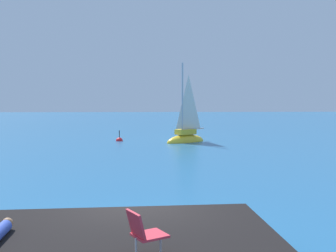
% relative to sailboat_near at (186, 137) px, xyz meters
% --- Properties ---
extents(ground_plane, '(160.00, 160.00, 0.00)m').
position_rel_sailboat_near_xyz_m(ground_plane, '(-2.97, -21.96, -0.37)').
color(ground_plane, '#236093').
extents(boulder_seaward, '(1.30, 1.20, 0.62)m').
position_rel_sailboat_near_xyz_m(boulder_seaward, '(-5.59, -22.42, -0.37)').
color(boulder_seaward, black).
rests_on(boulder_seaward, ground).
extents(boulder_inland, '(1.36, 1.40, 0.66)m').
position_rel_sailboat_near_xyz_m(boulder_inland, '(-0.99, -21.69, -0.37)').
color(boulder_inland, black).
rests_on(boulder_inland, ground).
extents(sailboat_near, '(3.59, 3.03, 6.74)m').
position_rel_sailboat_near_xyz_m(sailboat_near, '(0.00, 0.00, 0.00)').
color(sailboat_near, yellow).
rests_on(sailboat_near, ground).
extents(beach_chair, '(0.75, 0.71, 0.80)m').
position_rel_sailboat_near_xyz_m(beach_chair, '(-2.69, -25.38, 1.03)').
color(beach_chair, '#E03342').
rests_on(beach_chair, shore_ledge).
extents(marker_buoy, '(0.56, 0.56, 1.13)m').
position_rel_sailboat_near_xyz_m(marker_buoy, '(-5.25, 0.96, -0.36)').
color(marker_buoy, red).
rests_on(marker_buoy, ground).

